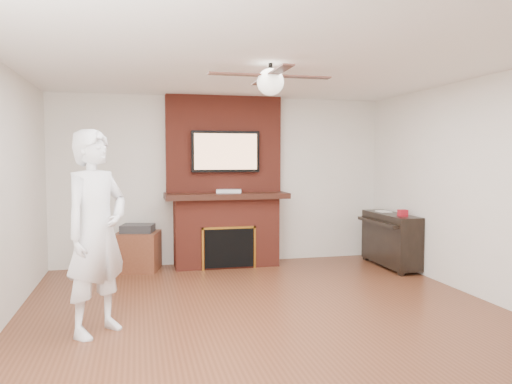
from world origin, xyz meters
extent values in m
cube|color=#522918|center=(0.00, 0.00, -0.09)|extent=(5.36, 5.86, 0.18)
cube|color=white|center=(0.00, 0.00, 2.59)|extent=(5.36, 5.86, 0.18)
cube|color=silver|center=(0.00, 2.84, 1.25)|extent=(5.36, 0.18, 2.50)
cube|color=silver|center=(0.00, -2.84, 1.25)|extent=(5.36, 0.18, 2.50)
cube|color=silver|center=(2.59, 0.00, 1.25)|extent=(0.18, 5.86, 2.50)
cube|color=maroon|center=(0.00, 2.50, 0.50)|extent=(1.50, 0.50, 1.00)
cube|color=black|center=(0.00, 2.47, 1.04)|extent=(1.78, 0.64, 0.08)
cube|color=maroon|center=(0.00, 2.65, 1.79)|extent=(1.70, 0.20, 1.42)
cube|color=black|center=(0.00, 2.25, 0.31)|extent=(0.70, 0.06, 0.55)
cube|color=#BF8C2D|center=(0.00, 2.24, 0.60)|extent=(0.78, 0.02, 0.03)
cube|color=#BF8C2D|center=(-0.38, 2.24, 0.31)|extent=(0.03, 0.02, 0.61)
cube|color=#BF8C2D|center=(0.38, 2.24, 0.31)|extent=(0.03, 0.02, 0.61)
cube|color=black|center=(0.00, 2.50, 1.68)|extent=(1.00, 0.07, 0.60)
cube|color=#E7AB7A|center=(0.00, 2.47, 1.68)|extent=(0.92, 0.01, 0.52)
cylinder|color=black|center=(0.00, 0.00, 2.43)|extent=(0.04, 0.04, 0.14)
sphere|color=white|center=(0.00, 0.00, 2.32)|extent=(0.26, 0.26, 0.26)
cube|color=black|center=(0.33, 0.00, 2.38)|extent=(0.55, 0.11, 0.01)
cube|color=black|center=(0.00, 0.33, 2.38)|extent=(0.11, 0.55, 0.01)
cube|color=black|center=(-0.33, 0.00, 2.38)|extent=(0.55, 0.11, 0.01)
cube|color=black|center=(0.00, -0.33, 2.38)|extent=(0.11, 0.55, 0.01)
imported|color=white|center=(-1.63, -0.03, 0.92)|extent=(0.79, 0.80, 1.85)
cube|color=#5D2D1A|center=(-1.26, 2.48, 0.27)|extent=(0.68, 0.68, 0.54)
cube|color=#2A2A2C|center=(-1.26, 2.48, 0.60)|extent=(0.50, 0.44, 0.11)
cube|color=black|center=(2.32, 1.84, 0.41)|extent=(0.36, 1.20, 0.74)
cube|color=black|center=(2.19, 1.31, 0.32)|extent=(0.06, 0.09, 0.64)
cube|color=black|center=(2.19, 2.38, 0.32)|extent=(0.06, 0.09, 0.64)
cube|color=black|center=(2.11, 1.84, 0.66)|extent=(0.13, 1.10, 0.05)
cube|color=silver|center=(2.32, 2.07, 0.79)|extent=(0.17, 0.23, 0.01)
cube|color=#A31420|center=(2.32, 1.52, 0.83)|extent=(0.11, 0.11, 0.09)
cube|color=silver|center=(0.04, 2.45, 1.11)|extent=(0.39, 0.28, 0.05)
cylinder|color=orange|center=(-0.21, 2.33, 0.06)|extent=(0.07, 0.07, 0.12)
cylinder|color=#358133|center=(-0.07, 2.35, 0.05)|extent=(0.07, 0.07, 0.09)
cylinder|color=#F4EEC2|center=(0.18, 2.38, 0.06)|extent=(0.08, 0.08, 0.12)
cylinder|color=#304392|center=(0.21, 2.35, 0.04)|extent=(0.05, 0.05, 0.08)
camera|label=1|loc=(-1.27, -4.69, 1.60)|focal=35.00mm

